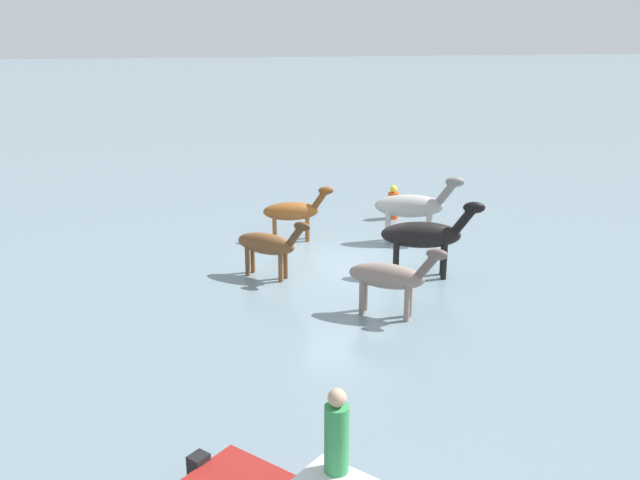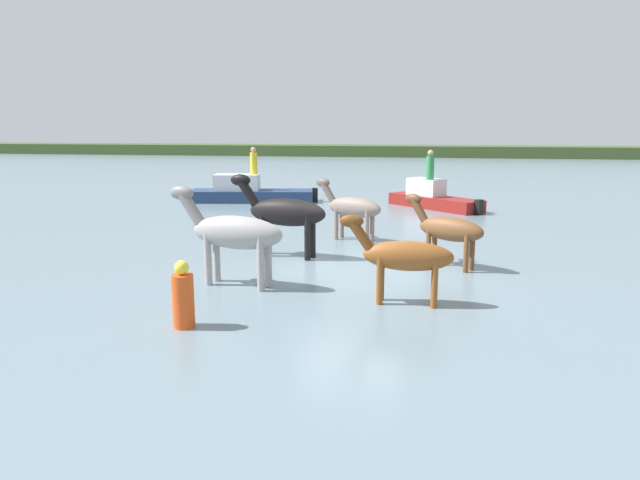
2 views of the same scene
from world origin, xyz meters
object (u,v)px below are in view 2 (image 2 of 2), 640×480
horse_rear_stallion (448,229)px  boat_skiff_near (249,194)px  person_boatman_standing (430,166)px  buoy_channel_marker (183,297)px  boat_dinghy_port (433,200)px  person_spotter_bow (254,162)px  horse_gray_outer (352,207)px  horse_dark_mare (404,256)px  horse_lead (233,233)px  horse_dun_straggler (284,212)px

horse_rear_stallion → boat_skiff_near: (-8.22, 10.66, -0.60)m
person_boatman_standing → buoy_channel_marker: size_ratio=1.04×
horse_rear_stallion → boat_dinghy_port: size_ratio=0.51×
boat_skiff_near → buoy_channel_marker: size_ratio=5.02×
person_spotter_bow → horse_gray_outer: bearing=-56.0°
person_spotter_bow → buoy_channel_marker: 16.23m
boat_skiff_near → person_spotter_bow: bearing=-154.1°
horse_dark_mare → person_boatman_standing: size_ratio=1.80×
horse_dark_mare → horse_lead: horse_lead is taller
horse_gray_outer → horse_rear_stallion: 3.84m
horse_dark_mare → boat_skiff_near: (-7.31, 13.70, -0.60)m
horse_dun_straggler → boat_dinghy_port: horse_dun_straggler is taller
boat_skiff_near → person_spotter_bow: (0.20, 0.14, 1.44)m
horse_dun_straggler → person_spotter_bow: size_ratio=2.26×
boat_skiff_near → buoy_channel_marker: bearing=93.9°
person_boatman_standing → buoy_channel_marker: 15.55m
person_boatman_standing → horse_rear_stallion: bearing=-87.9°
horse_dark_mare → buoy_channel_marker: 4.05m
horse_dark_mare → horse_rear_stallion: horse_rear_stallion is taller
horse_gray_outer → horse_dark_mare: 6.08m
horse_dun_straggler → boat_dinghy_port: bearing=-100.4°
person_boatman_standing → horse_dark_mare: bearing=-92.4°
horse_dun_straggler → person_spotter_bow: bearing=-57.8°
horse_dark_mare → buoy_channel_marker: horse_dark_mare is taller
person_spotter_bow → person_boatman_standing: (7.67, -0.83, -0.04)m
horse_dark_mare → horse_gray_outer: bearing=-71.7°
boat_skiff_near → person_boatman_standing: 8.02m
horse_gray_outer → person_boatman_standing: (2.27, 7.17, 0.75)m
horse_rear_stallion → person_boatman_standing: (-0.36, 9.97, 0.80)m
person_boatman_standing → buoy_channel_marker: bearing=-105.3°
horse_lead → person_spotter_bow: (-3.59, 13.22, 0.63)m
horse_gray_outer → horse_rear_stallion: bearing=159.6°
horse_dun_straggler → boat_dinghy_port: 10.51m
horse_gray_outer → horse_dun_straggler: bearing=85.4°
horse_rear_stallion → boat_dinghy_port: (-0.18, 10.13, -0.61)m
horse_dun_straggler → boat_skiff_near: bearing=-56.6°
horse_dun_straggler → horse_lead: bearing=93.8°
horse_dun_straggler → buoy_channel_marker: size_ratio=2.36×
horse_dark_mare → horse_lead: (-3.53, 0.62, 0.21)m
horse_dark_mare → boat_skiff_near: horse_dark_mare is taller
horse_dark_mare → boat_skiff_near: size_ratio=0.37×
horse_gray_outer → boat_skiff_near: 9.67m
boat_skiff_near → boat_dinghy_port: boat_skiff_near is taller
horse_gray_outer → horse_dark_mare: (1.71, -5.84, -0.06)m
horse_rear_stallion → person_spotter_bow: (-8.03, 10.80, 0.84)m
horse_lead → boat_dinghy_port: 13.28m
horse_gray_outer → person_spotter_bow: (-5.40, 8.00, 0.79)m
horse_gray_outer → boat_dinghy_port: horse_gray_outer is taller
horse_lead → boat_dinghy_port: (4.26, 12.55, -0.82)m
boat_dinghy_port → horse_lead: bearing=114.3°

